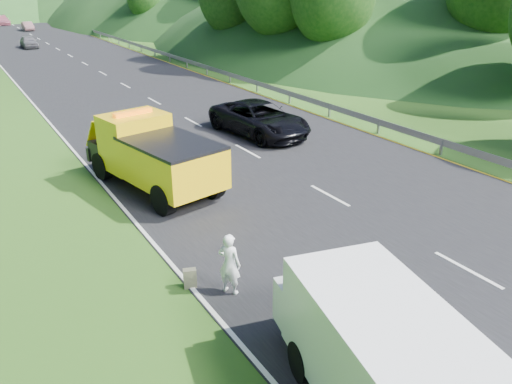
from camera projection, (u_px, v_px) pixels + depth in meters
ground at (337, 268)px, 13.96m from camera, size 320.00×320.00×0.00m
road_surface at (85, 64)px, 46.71m from camera, size 14.00×200.00×0.02m
guardrail at (120, 45)px, 60.00m from camera, size 0.06×140.00×1.52m
tree_line_right at (191, 33)px, 71.96m from camera, size 14.00×140.00×14.00m
hills_backdrop at (2, 10)px, 122.52m from camera, size 201.00×288.60×44.00m
tow_truck at (153, 154)px, 18.75m from camera, size 3.57×6.84×2.80m
white_van at (395, 373)px, 8.41m from camera, size 4.28×7.10×2.36m
woman at (230, 292)px, 12.87m from camera, size 0.70×0.75×1.67m
child at (318, 309)px, 12.23m from camera, size 0.64×0.66×1.07m
suitcase at (190, 278)px, 12.98m from camera, size 0.38×0.29×0.54m
passing_suv at (259, 135)px, 25.74m from camera, size 3.39×6.23×1.66m
dist_car_a at (30, 48)px, 57.01m from camera, size 1.60×3.98×1.36m
dist_car_b at (29, 31)px, 75.32m from camera, size 1.35×3.88×1.28m
dist_car_c at (3, 25)px, 84.14m from camera, size 2.16×5.31×1.54m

